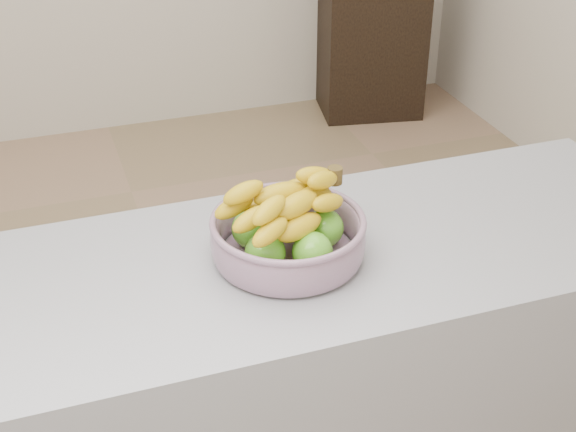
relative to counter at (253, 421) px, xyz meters
name	(u,v)px	position (x,y,z in m)	size (l,w,h in m)	color
ground	(190,357)	(0.00, 0.79, -0.45)	(4.00, 4.00, 0.00)	#97775C
counter	(253,421)	(0.00, 0.00, 0.00)	(2.00, 0.60, 0.90)	#9C9DA4
cabinet	(372,26)	(1.45, 2.57, 0.03)	(0.54, 0.43, 0.96)	black
fruit_bowl	(288,233)	(0.09, 0.00, 0.51)	(0.32, 0.32, 0.17)	#959EB3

